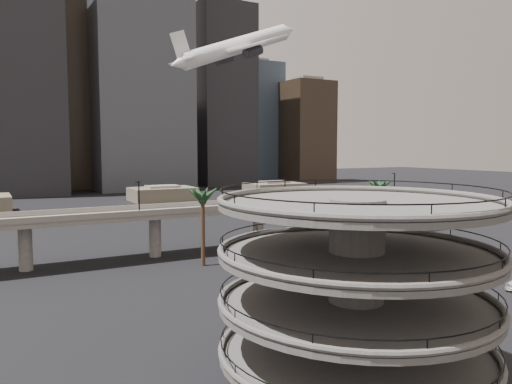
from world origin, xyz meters
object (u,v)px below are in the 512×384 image
parking_ramp (356,279)px  car_a (326,305)px  car_b (352,298)px  overpass (209,214)px  airborne_jet (237,47)px

parking_ramp → car_a: 23.14m
parking_ramp → car_b: bearing=50.6°
overpass → car_a: 41.25m
parking_ramp → car_b: size_ratio=5.36×
car_a → car_b: size_ratio=1.19×
airborne_jet → car_a: bearing=-114.2°
car_a → car_b: car_a is taller
parking_ramp → car_a: bearing=59.2°
parking_ramp → overpass: parking_ramp is taller
parking_ramp → car_a: parking_ramp is taller
overpass → car_b: overpass is taller
airborne_jet → car_a: size_ratio=7.37×
car_a → airborne_jet: bearing=-8.3°
airborne_jet → car_a: airborne_jet is taller
car_b → parking_ramp: bearing=147.6°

